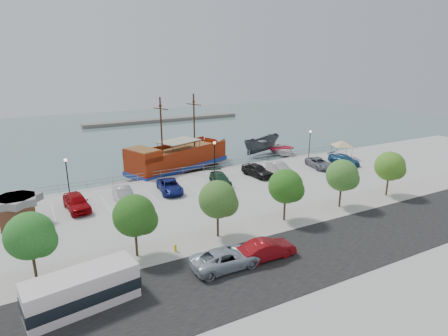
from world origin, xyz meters
name	(u,v)px	position (x,y,z in m)	size (l,w,h in m)	color
ground	(239,195)	(0.00, 0.00, -1.00)	(160.00, 160.00, 0.00)	#4B6F6B
land_slab	(389,283)	(0.00, -21.00, -0.60)	(100.00, 58.00, 1.20)	#B0AEAB
street	(338,245)	(0.00, -16.00, 0.01)	(100.00, 8.00, 0.04)	black
sidewalk	(292,218)	(0.00, -10.00, 0.01)	(100.00, 4.00, 0.05)	#9E998C
seawall_railing	(210,167)	(0.00, 7.80, 0.53)	(50.00, 0.06, 1.00)	gray
far_shore	(164,120)	(10.00, 55.00, -0.60)	(40.00, 3.00, 0.80)	#666055
pirate_ship	(185,157)	(-1.61, 12.86, 0.88)	(18.07, 10.82, 11.25)	maroon
patrol_boat	(262,146)	(13.14, 15.08, 0.44)	(2.80, 7.44, 2.88)	#42474B
speedboat	(281,150)	(15.95, 13.48, -0.27)	(5.01, 7.02, 1.45)	white
dock_west	(105,189)	(-13.72, 9.20, -0.82)	(6.42, 1.83, 0.37)	gray
dock_mid	(249,167)	(7.11, 9.20, -0.79)	(7.35, 2.10, 0.42)	gray
dock_east	(298,159)	(16.17, 9.20, -0.79)	(7.45, 2.13, 0.43)	gray
shed	(17,210)	(-23.00, 0.83, 1.44)	(3.35, 3.35, 2.70)	brown
canopy_tent	(343,141)	(20.33, 4.19, 2.75)	(4.94, 4.94, 3.16)	slate
street_van	(226,258)	(-9.69, -14.63, 0.73)	(2.44, 5.28, 1.47)	#A3B0BB
street_sedan	(267,249)	(-6.34, -14.94, 0.75)	(1.58, 4.54, 1.50)	maroon
shuttle_bus	(82,291)	(-19.56, -14.50, 1.14)	(6.93, 3.31, 2.35)	silver
fire_hydrant	(175,248)	(-12.16, -10.80, 0.36)	(0.23, 0.23, 0.66)	yellow
lamp_post_left	(67,170)	(-18.00, 6.50, 2.94)	(0.36, 0.36, 4.28)	black
lamp_post_mid	(215,151)	(0.00, 6.50, 2.94)	(0.36, 0.36, 4.28)	black
lamp_post_right	(310,139)	(16.00, 6.50, 2.94)	(0.36, 0.36, 4.28)	black
tree_a	(32,237)	(-21.85, -10.07, 3.30)	(3.30, 3.20, 5.00)	#473321
tree_b	(137,217)	(-14.85, -10.07, 3.30)	(3.30, 3.20, 5.00)	#473321
tree_c	(220,201)	(-7.85, -10.07, 3.30)	(3.30, 3.20, 5.00)	#473321
tree_d	(287,187)	(-0.85, -10.07, 3.30)	(3.30, 3.20, 5.00)	#473321
tree_e	(344,176)	(6.15, -10.07, 3.30)	(3.30, 3.20, 5.00)	#473321
tree_f	(391,167)	(13.15, -10.07, 3.30)	(3.30, 3.20, 5.00)	#473321
parked_car_a	(77,202)	(-17.81, 1.86, 0.84)	(1.98, 4.91, 1.67)	#990509
parked_car_b	(124,195)	(-13.13, 1.66, 0.77)	(1.62, 4.65, 1.53)	#ABABAB
parked_car_c	(170,186)	(-7.77, 2.38, 0.69)	(2.28, 4.95, 1.37)	navy
parked_car_d	(220,179)	(-1.49, 2.06, 0.67)	(1.88, 4.63, 1.34)	#1C442B
parked_car_e	(257,170)	(4.18, 2.66, 0.81)	(1.91, 4.75, 1.62)	black
parked_car_f	(280,169)	(7.22, 1.98, 0.76)	(1.62, 4.64, 1.53)	beige
parked_car_g	(319,163)	(13.89, 1.90, 0.67)	(2.22, 4.81, 1.34)	slate
parked_car_h	(344,160)	(18.20, 1.55, 0.69)	(1.94, 4.78, 1.39)	navy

